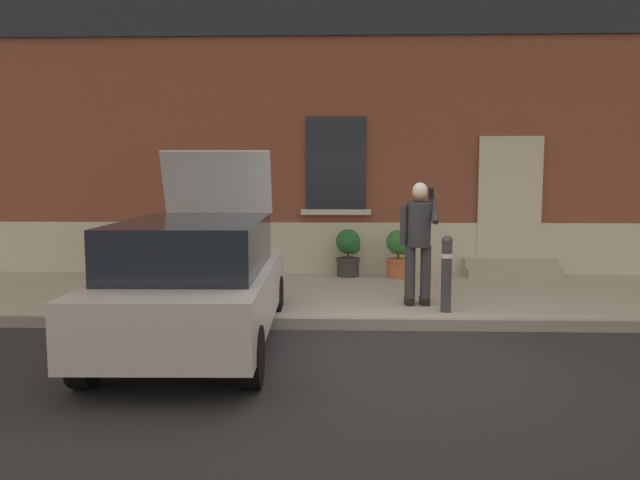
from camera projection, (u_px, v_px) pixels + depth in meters
ground_plane at (376, 350)px, 7.17m from camera, size 80.00×80.00×0.00m
sidewalk at (366, 296)px, 9.94m from camera, size 24.00×3.60×0.15m
curb_edge at (372, 324)px, 8.10m from camera, size 24.00×0.12×0.15m
building_facade at (363, 84)px, 12.02m from camera, size 24.00×1.52×7.50m
entrance_stoop at (511, 269)px, 11.36m from camera, size 1.67×0.64×0.32m
hatchback_car_silver at (197, 280)px, 7.22m from camera, size 1.87×4.11×2.34m
bollard_near_person at (447, 271)px, 8.40m from camera, size 0.15×0.15×1.04m
person_on_phone at (419, 236)px, 8.75m from camera, size 0.51×0.48×1.75m
planter_cream at (99, 253)px, 11.14m from camera, size 0.44×0.44×0.86m
planter_olive at (222, 253)px, 11.03m from camera, size 0.44×0.44×0.86m
planter_charcoal at (348, 251)px, 11.29m from camera, size 0.44×0.44×0.86m
planter_terracotta at (399, 252)px, 11.16m from camera, size 0.44×0.44×0.86m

